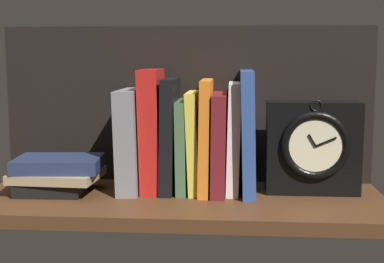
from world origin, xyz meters
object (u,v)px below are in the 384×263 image
Objects in this scene: book_gray_chess at (131,140)px; book_blue_modern at (248,132)px; book_maroon_dawkins at (219,143)px; framed_clock at (313,147)px; book_green_romantic at (182,146)px; book_black_skeptic at (170,135)px; book_yellow_seinlanguage at (194,142)px; book_orange_pandolfini at (206,136)px; book_stack_side at (57,174)px; book_red_requiem at (152,130)px; book_white_catcher at (234,138)px.

book_gray_chess is 0.84× the size of book_blue_modern.
book_maroon_dawkins is 1.04× the size of framed_clock.
book_black_skeptic is at bearing 180.00° from book_green_romantic.
book_yellow_seinlanguage is 23.69cm from framed_clock.
book_black_skeptic reaches higher than book_orange_pandolfini.
book_gray_chess is 17.87cm from book_maroon_dawkins.
book_blue_modern is at bearing 0.00° from book_orange_pandolfini.
framed_clock is at bearing -1.32° from book_orange_pandolfini.
book_orange_pandolfini is at bearing 6.60° from book_stack_side.
book_red_requiem reaches higher than book_gray_chess.
book_black_skeptic is 1.13× the size of book_yellow_seinlanguage.
book_maroon_dawkins is (2.72, 0.00, -1.36)cm from book_orange_pandolfini.
book_white_catcher reaches higher than book_stack_side.
book_gray_chess is 0.91× the size of book_orange_pandolfini.
book_yellow_seinlanguage is 0.89× the size of book_orange_pandolfini.
book_black_skeptic is at bearing 179.01° from framed_clock.
book_orange_pandolfini reaches higher than book_stack_side.
book_black_skeptic is at bearing -180.00° from book_maroon_dawkins.
book_red_requiem is at bearing 180.00° from book_yellow_seinlanguage.
book_stack_side is at bearing -174.84° from book_blue_modern.
framed_clock is (32.13, -0.49, -2.99)cm from book_red_requiem.
book_white_catcher is (2.90, -0.00, 1.08)cm from book_maroon_dawkins.
book_green_romantic is at bearing 0.00° from book_black_skeptic.
book_black_skeptic reaches higher than book_gray_chess.
book_white_catcher is 3.02cm from book_blue_modern.
book_stack_side is at bearing -173.40° from book_orange_pandolfini.
book_green_romantic reaches higher than book_stack_side.
book_gray_chess is 36.46cm from framed_clock.
book_stack_side is at bearing -172.17° from book_green_romantic.
book_maroon_dawkins is at bearing 0.00° from book_orange_pandolfini.
book_stack_side is (-51.09, -2.96, -5.62)cm from framed_clock.
book_gray_chess is 1.12× the size of book_green_romantic.
book_yellow_seinlanguage is at bearing 0.00° from book_green_romantic.
book_gray_chess is at bearing -180.00° from book_orange_pandolfini.
book_stack_side is at bearing -173.95° from book_maroon_dawkins.
book_stack_side is (-22.51, -3.45, -7.68)cm from book_black_skeptic.
book_orange_pandolfini is at bearing 0.00° from book_gray_chess.
book_red_requiem reaches higher than book_blue_modern.
book_green_romantic is at bearing -180.00° from book_maroon_dawkins.
book_gray_chess is 1.08× the size of framed_clock.
book_gray_chess is 16.42cm from book_stack_side.
framed_clock is at bearing -1.80° from book_white_catcher.
book_red_requiem is 13.75cm from book_maroon_dawkins.
book_yellow_seinlanguage is (8.45, 0.00, -2.25)cm from book_red_requiem.
book_orange_pandolfini is (4.70, 0.00, 2.06)cm from book_green_romantic.
book_orange_pandolfini reaches higher than book_white_catcher.
book_maroon_dawkins is (13.54, 0.00, -2.39)cm from book_red_requiem.
framed_clock is at bearing -2.18° from book_blue_modern.
book_black_skeptic is 0.93× the size of book_blue_modern.
book_red_requiem is 1.12× the size of book_white_catcher.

